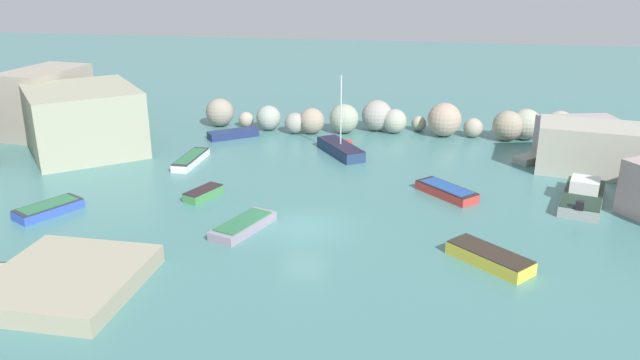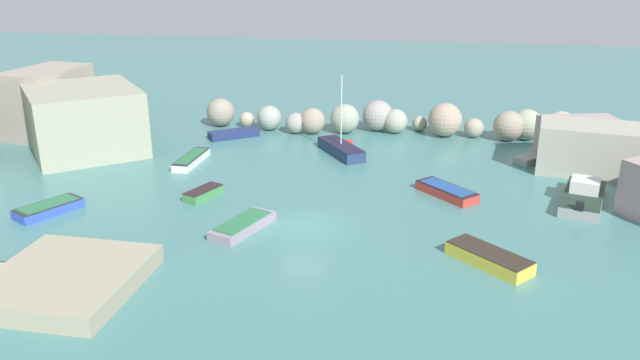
{
  "view_description": "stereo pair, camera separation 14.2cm",
  "coord_description": "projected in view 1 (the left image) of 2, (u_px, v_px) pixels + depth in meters",
  "views": [
    {
      "loc": [
        6.37,
        -30.51,
        13.98
      ],
      "look_at": [
        0.0,
        4.97,
        1.0
      ],
      "focal_mm": 35.06,
      "sensor_mm": 36.0,
      "label": 1
    },
    {
      "loc": [
        6.51,
        -30.49,
        13.98
      ],
      "look_at": [
        0.0,
        4.97,
        1.0
      ],
      "focal_mm": 35.06,
      "sensor_mm": 36.0,
      "label": 2
    }
  ],
  "objects": [
    {
      "name": "cove_water",
      "position": [
        304.0,
        228.0,
        34.05
      ],
      "size": [
        160.0,
        160.0,
        0.0
      ],
      "primitive_type": "plane",
      "color": "#467E7C",
      "rests_on": "ground"
    },
    {
      "name": "moored_boat_9",
      "position": [
        191.0,
        159.0,
        44.47
      ],
      "size": [
        1.23,
        4.48,
        0.57
      ],
      "rotation": [
        0.0,
        0.0,
        4.7
      ],
      "color": "white",
      "rests_on": "cove_water"
    },
    {
      "name": "moored_boat_2",
      "position": [
        490.0,
        257.0,
        29.92
      ],
      "size": [
        4.16,
        3.91,
        0.69
      ],
      "rotation": [
        0.0,
        0.0,
        2.42
      ],
      "color": "yellow",
      "rests_on": "cove_water"
    },
    {
      "name": "rock_breakwater",
      "position": [
        400.0,
        120.0,
        51.46
      ],
      "size": [
        30.54,
        4.28,
        2.75
      ],
      "color": "gray",
      "rests_on": "ground"
    },
    {
      "name": "moored_boat_8",
      "position": [
        233.0,
        134.0,
        50.85
      ],
      "size": [
        4.02,
        3.51,
        0.59
      ],
      "rotation": [
        0.0,
        0.0,
        0.65
      ],
      "color": "navy",
      "rests_on": "cove_water"
    },
    {
      "name": "moored_boat_5",
      "position": [
        532.0,
        158.0,
        44.97
      ],
      "size": [
        2.96,
        3.04,
        0.51
      ],
      "rotation": [
        0.0,
        0.0,
        3.96
      ],
      "color": "gray",
      "rests_on": "cove_water"
    },
    {
      "name": "channel_buoy",
      "position": [
        348.0,
        144.0,
        47.98
      ],
      "size": [
        0.7,
        0.7,
        0.7
      ],
      "primitive_type": "sphere",
      "color": "red",
      "rests_on": "cove_water"
    },
    {
      "name": "moored_boat_6",
      "position": [
        203.0,
        193.0,
        38.19
      ],
      "size": [
        1.94,
        2.82,
        0.56
      ],
      "rotation": [
        0.0,
        0.0,
        1.19
      ],
      "color": "#418A49",
      "rests_on": "cove_water"
    },
    {
      "name": "moored_boat_1",
      "position": [
        340.0,
        149.0,
        46.48
      ],
      "size": [
        4.18,
        5.11,
        5.93
      ],
      "rotation": [
        0.0,
        0.0,
        2.17
      ],
      "color": "navy",
      "rests_on": "cove_water"
    },
    {
      "name": "moored_boat_0",
      "position": [
        49.0,
        209.0,
        35.81
      ],
      "size": [
        3.09,
        3.98,
        0.59
      ],
      "rotation": [
        0.0,
        0.0,
        1.09
      ],
      "color": "blue",
      "rests_on": "cove_water"
    },
    {
      "name": "moored_boat_4",
      "position": [
        583.0,
        195.0,
        37.27
      ],
      "size": [
        3.74,
        6.22,
        1.44
      ],
      "rotation": [
        0.0,
        0.0,
        1.29
      ],
      "color": "#939595",
      "rests_on": "cove_water"
    },
    {
      "name": "stone_dock",
      "position": [
        66.0,
        280.0,
        27.61
      ],
      "size": [
        6.3,
        6.76,
        0.87
      ],
      "primitive_type": "cube",
      "rotation": [
        0.0,
        0.0,
        -0.01
      ],
      "color": "#A09A7F",
      "rests_on": "ground"
    },
    {
      "name": "moored_boat_3",
      "position": [
        243.0,
        225.0,
        33.63
      ],
      "size": [
        2.88,
        4.42,
        0.58
      ],
      "rotation": [
        0.0,
        0.0,
        4.36
      ],
      "color": "gray",
      "rests_on": "cove_water"
    },
    {
      "name": "moored_boat_10",
      "position": [
        446.0,
        191.0,
        38.48
      ],
      "size": [
        3.92,
        3.9,
        0.6
      ],
      "rotation": [
        0.0,
        0.0,
        2.36
      ],
      "color": "#C03831",
      "rests_on": "cove_water"
    },
    {
      "name": "cliff_headland_left",
      "position": [
        16.0,
        120.0,
        47.69
      ],
      "size": [
        24.67,
        24.19,
        5.37
      ],
      "color": "#9E9C91",
      "rests_on": "ground"
    }
  ]
}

